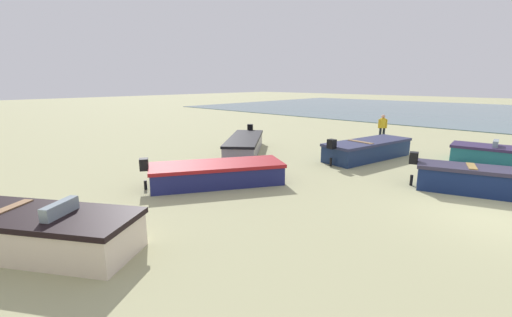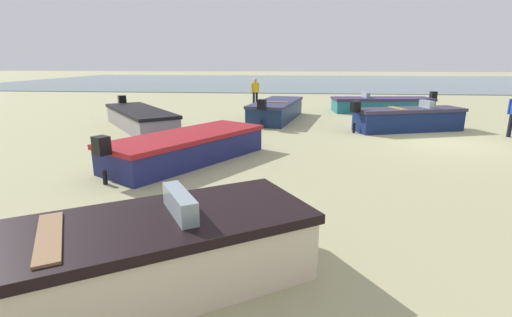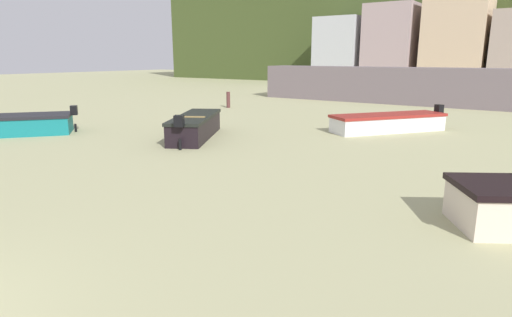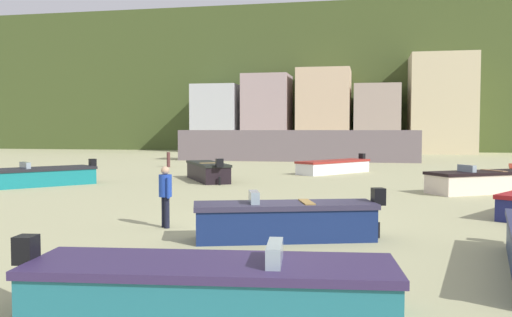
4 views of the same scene
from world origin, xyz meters
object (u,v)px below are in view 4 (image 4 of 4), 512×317
boat_teal_8 (211,288)px  beach_walker_foreground (165,192)px  boat_cream_3 (483,182)px  boat_teal_9 (43,176)px  mooring_post_near_water (168,160)px  boat_white_5 (334,167)px  boat_navy_6 (285,221)px  boat_black_2 (208,171)px

boat_teal_8 → beach_walker_foreground: beach_walker_foreground is taller
boat_cream_3 → boat_teal_9: 19.23m
mooring_post_near_water → beach_walker_foreground: (8.12, -22.10, 0.45)m
beach_walker_foreground → boat_teal_8: bearing=-15.1°
mooring_post_near_water → boat_white_5: bearing=-15.2°
boat_navy_6 → beach_walker_foreground: bearing=56.5°
boat_teal_9 → boat_cream_3: bearing=-138.3°
boat_navy_6 → beach_walker_foreground: size_ratio=2.79×
boat_teal_9 → mooring_post_near_water: bearing=-56.8°
boat_teal_8 → boat_teal_9: (-12.51, 15.66, 0.04)m
boat_black_2 → mooring_post_near_water: 10.55m
boat_teal_8 → mooring_post_near_water: size_ratio=5.37×
boat_black_2 → boat_teal_8: 20.29m
boat_black_2 → boat_navy_6: size_ratio=1.02×
boat_teal_8 → boat_black_2: bearing=-169.8°
mooring_post_near_water → beach_walker_foreground: beach_walker_foreground is taller
boat_teal_8 → mooring_post_near_water: 30.62m
boat_white_5 → boat_navy_6: (0.09, -19.98, 0.06)m
boat_navy_6 → mooring_post_near_water: boat_navy_6 is taller
boat_teal_8 → mooring_post_near_water: boat_teal_8 is taller
boat_navy_6 → boat_teal_8: size_ratio=0.83×
boat_black_2 → beach_walker_foreground: bearing=-107.9°
mooring_post_near_water → boat_teal_9: bearing=-95.8°
boat_black_2 → mooring_post_near_water: (-5.44, 9.04, 0.04)m
boat_cream_3 → boat_black_2: bearing=45.1°
boat_teal_8 → boat_teal_9: boat_teal_9 is taller
boat_black_2 → beach_walker_foreground: (2.68, -13.06, 0.49)m
beach_walker_foreground → boat_black_2: bearing=150.8°
boat_black_2 → boat_teal_9: size_ratio=0.99×
beach_walker_foreground → boat_teal_9: bearing=-175.3°
boat_white_5 → boat_teal_9: size_ratio=1.08×
boat_cream_3 → boat_white_5: 11.00m
boat_teal_9 → mooring_post_near_water: boat_teal_9 is taller
boat_navy_6 → beach_walker_foreground: beach_walker_foreground is taller
boat_teal_8 → beach_walker_foreground: bearing=-160.6°
boat_teal_8 → boat_teal_9: bearing=-147.7°
boat_black_2 → mooring_post_near_water: bearing=91.5°
mooring_post_near_water → boat_black_2: bearing=-59.0°
boat_navy_6 → boat_teal_9: 16.35m
boat_cream_3 → boat_teal_9: bearing=60.8°
boat_navy_6 → boat_teal_8: 5.44m
boat_white_5 → boat_navy_6: 19.98m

